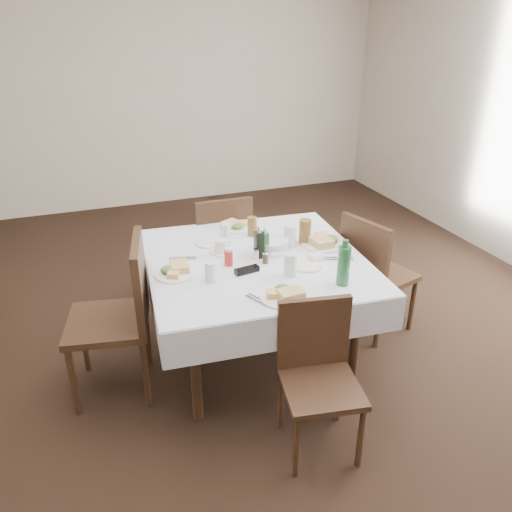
# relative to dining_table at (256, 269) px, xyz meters

# --- Properties ---
(ground_plane) EXTENTS (7.00, 7.00, 0.00)m
(ground_plane) POSITION_rel_dining_table_xyz_m (-0.20, -0.02, -0.68)
(ground_plane) COLOR black
(room_shell) EXTENTS (6.04, 7.04, 2.80)m
(room_shell) POSITION_rel_dining_table_xyz_m (-0.20, -0.02, 1.03)
(room_shell) COLOR beige
(room_shell) RESTS_ON ground
(dining_table) EXTENTS (1.47, 1.47, 0.76)m
(dining_table) POSITION_rel_dining_table_xyz_m (0.00, 0.00, 0.00)
(dining_table) COLOR black
(dining_table) RESTS_ON ground
(chair_north) EXTENTS (0.44, 0.44, 0.93)m
(chair_north) POSITION_rel_dining_table_xyz_m (0.00, 0.80, -0.15)
(chair_north) COLOR black
(chair_north) RESTS_ON ground
(chair_south) EXTENTS (0.46, 0.46, 0.84)m
(chair_south) POSITION_rel_dining_table_xyz_m (0.05, -0.81, -0.20)
(chair_south) COLOR black
(chair_south) RESTS_ON ground
(chair_east) EXTENTS (0.54, 0.54, 0.92)m
(chair_east) POSITION_rel_dining_table_xyz_m (0.89, 0.01, -0.16)
(chair_east) COLOR black
(chair_east) RESTS_ON ground
(chair_west) EXTENTS (0.56, 0.56, 1.01)m
(chair_west) POSITION_rel_dining_table_xyz_m (-0.86, -0.02, -0.10)
(chair_west) COLOR black
(chair_west) RESTS_ON ground
(meal_north) EXTENTS (0.24, 0.24, 0.05)m
(meal_north) POSITION_rel_dining_table_xyz_m (0.03, 0.53, 0.10)
(meal_north) COLOR white
(meal_north) RESTS_ON dining_table
(meal_south) EXTENTS (0.26, 0.26, 0.06)m
(meal_south) POSITION_rel_dining_table_xyz_m (-0.02, -0.52, 0.10)
(meal_south) COLOR white
(meal_south) RESTS_ON dining_table
(meal_east) EXTENTS (0.30, 0.30, 0.07)m
(meal_east) POSITION_rel_dining_table_xyz_m (0.50, 0.04, 0.10)
(meal_east) COLOR white
(meal_east) RESTS_ON dining_table
(meal_west) EXTENTS (0.25, 0.25, 0.06)m
(meal_west) POSITION_rel_dining_table_xyz_m (-0.53, -0.04, 0.10)
(meal_west) COLOR white
(meal_west) RESTS_ON dining_table
(side_plate_a) EXTENTS (0.17, 0.17, 0.01)m
(side_plate_a) POSITION_rel_dining_table_xyz_m (-0.23, 0.33, 0.08)
(side_plate_a) COLOR white
(side_plate_a) RESTS_ON dining_table
(side_plate_b) EXTENTS (0.18, 0.18, 0.01)m
(side_plate_b) POSITION_rel_dining_table_xyz_m (0.26, -0.22, 0.08)
(side_plate_b) COLOR white
(side_plate_b) RESTS_ON dining_table
(water_n) EXTENTS (0.07, 0.07, 0.13)m
(water_n) POSITION_rel_dining_table_xyz_m (-0.10, 0.33, 0.14)
(water_n) COLOR silver
(water_n) RESTS_ON dining_table
(water_s) EXTENTS (0.08, 0.08, 0.14)m
(water_s) POSITION_rel_dining_table_xyz_m (0.11, -0.29, 0.15)
(water_s) COLOR silver
(water_s) RESTS_ON dining_table
(water_e) EXTENTS (0.08, 0.08, 0.15)m
(water_e) POSITION_rel_dining_table_xyz_m (0.28, 0.10, 0.15)
(water_e) COLOR silver
(water_e) RESTS_ON dining_table
(water_w) EXTENTS (0.07, 0.07, 0.12)m
(water_w) POSITION_rel_dining_table_xyz_m (-0.35, -0.20, 0.14)
(water_w) COLOR silver
(water_w) RESTS_ON dining_table
(iced_tea_a) EXTENTS (0.07, 0.07, 0.14)m
(iced_tea_a) POSITION_rel_dining_table_xyz_m (0.10, 0.36, 0.15)
(iced_tea_a) COLOR brown
(iced_tea_a) RESTS_ON dining_table
(iced_tea_b) EXTENTS (0.08, 0.08, 0.17)m
(iced_tea_b) POSITION_rel_dining_table_xyz_m (0.40, 0.11, 0.16)
(iced_tea_b) COLOR brown
(iced_tea_b) RESTS_ON dining_table
(bread_basket) EXTENTS (0.24, 0.24, 0.08)m
(bread_basket) POSITION_rel_dining_table_xyz_m (0.14, 0.08, 0.12)
(bread_basket) COLOR silver
(bread_basket) RESTS_ON dining_table
(oil_cruet_dark) EXTENTS (0.05, 0.05, 0.23)m
(oil_cruet_dark) POSITION_rel_dining_table_xyz_m (0.02, 0.01, 0.17)
(oil_cruet_dark) COLOR black
(oil_cruet_dark) RESTS_ON dining_table
(oil_cruet_green) EXTENTS (0.05, 0.05, 0.20)m
(oil_cruet_green) POSITION_rel_dining_table_xyz_m (0.07, 0.03, 0.16)
(oil_cruet_green) COLOR #266838
(oil_cruet_green) RESTS_ON dining_table
(ketchup_bottle) EXTENTS (0.05, 0.05, 0.12)m
(ketchup_bottle) POSITION_rel_dining_table_xyz_m (-0.19, -0.03, 0.13)
(ketchup_bottle) COLOR #B02A1D
(ketchup_bottle) RESTS_ON dining_table
(salt_shaker) EXTENTS (0.04, 0.04, 0.08)m
(salt_shaker) POSITION_rel_dining_table_xyz_m (-0.01, -0.03, 0.12)
(salt_shaker) COLOR white
(salt_shaker) RESTS_ON dining_table
(pepper_shaker) EXTENTS (0.03, 0.03, 0.08)m
(pepper_shaker) POSITION_rel_dining_table_xyz_m (0.03, -0.09, 0.12)
(pepper_shaker) COLOR #423325
(pepper_shaker) RESTS_ON dining_table
(coffee_mug) EXTENTS (0.14, 0.13, 0.10)m
(coffee_mug) POSITION_rel_dining_table_xyz_m (-0.19, 0.15, 0.12)
(coffee_mug) COLOR white
(coffee_mug) RESTS_ON dining_table
(sunglasses) EXTENTS (0.16, 0.07, 0.03)m
(sunglasses) POSITION_rel_dining_table_xyz_m (-0.12, -0.17, 0.09)
(sunglasses) COLOR black
(sunglasses) RESTS_ON dining_table
(green_bottle) EXTENTS (0.07, 0.07, 0.28)m
(green_bottle) POSITION_rel_dining_table_xyz_m (0.35, -0.49, 0.20)
(green_bottle) COLOR #266838
(green_bottle) RESTS_ON dining_table
(sugar_caddy) EXTENTS (0.11, 0.08, 0.05)m
(sugar_caddy) POSITION_rel_dining_table_xyz_m (0.35, -0.16, 0.10)
(sugar_caddy) COLOR white
(sugar_caddy) RESTS_ON dining_table
(cutlery_n) EXTENTS (0.06, 0.21, 0.01)m
(cutlery_n) POSITION_rel_dining_table_xyz_m (0.16, 0.44, 0.08)
(cutlery_n) COLOR silver
(cutlery_n) RESTS_ON dining_table
(cutlery_s) EXTENTS (0.11, 0.17, 0.01)m
(cutlery_s) POSITION_rel_dining_table_xyz_m (-0.17, -0.50, 0.08)
(cutlery_s) COLOR silver
(cutlery_s) RESTS_ON dining_table
(cutlery_e) EXTENTS (0.20, 0.12, 0.01)m
(cutlery_e) POSITION_rel_dining_table_xyz_m (0.49, -0.20, 0.08)
(cutlery_e) COLOR silver
(cutlery_e) RESTS_ON dining_table
(cutlery_w) EXTENTS (0.18, 0.09, 0.01)m
(cutlery_w) POSITION_rel_dining_table_xyz_m (-0.44, 0.15, 0.08)
(cutlery_w) COLOR silver
(cutlery_w) RESTS_ON dining_table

